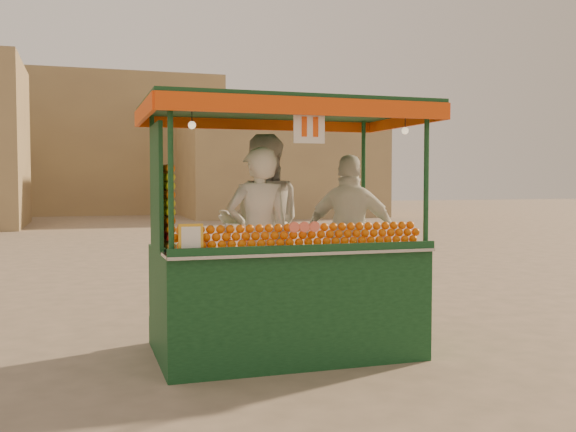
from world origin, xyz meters
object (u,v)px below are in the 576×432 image
object	(u,v)px
juice_cart	(280,274)
vendor_right	(351,235)
vendor_left	(258,237)
vendor_middle	(262,225)

from	to	relation	value
juice_cart	vendor_right	distance (m)	0.96
juice_cart	vendor_left	distance (m)	0.40
juice_cart	vendor_middle	bearing A→B (deg)	91.54
vendor_left	vendor_right	distance (m)	1.06
vendor_middle	vendor_right	xyz separation A→B (m)	(0.87, -0.27, -0.10)
vendor_left	vendor_middle	world-z (taller)	vendor_middle
vendor_middle	juice_cart	bearing A→B (deg)	106.93
juice_cart	vendor_middle	world-z (taller)	juice_cart
juice_cart	vendor_left	world-z (taller)	juice_cart
vendor_left	vendor_middle	bearing A→B (deg)	-110.45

